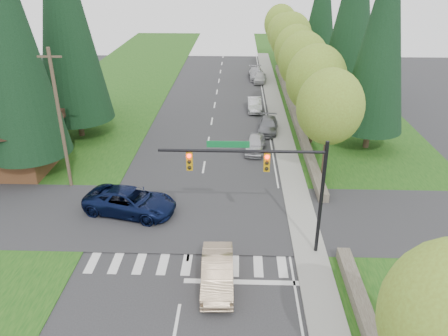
{
  "coord_description": "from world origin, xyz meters",
  "views": [
    {
      "loc": [
        2.68,
        -15.97,
        15.05
      ],
      "look_at": [
        1.82,
        9.56,
        2.8
      ],
      "focal_mm": 35.0,
      "sensor_mm": 36.0,
      "label": 1
    }
  ],
  "objects_px": {
    "parked_car_d": "(260,78)",
    "parked_car_e": "(256,74)",
    "suv_navy": "(130,201)",
    "parked_car_a": "(255,144)",
    "sedan_champagne": "(217,272)",
    "parked_car_b": "(268,125)",
    "parked_car_c": "(254,105)"
  },
  "relations": [
    {
      "from": "parked_car_a",
      "to": "parked_car_d",
      "type": "xyz_separation_m",
      "value": [
        1.4,
        23.43,
        -0.02
      ]
    },
    {
      "from": "parked_car_a",
      "to": "parked_car_e",
      "type": "height_order",
      "value": "parked_car_e"
    },
    {
      "from": "suv_navy",
      "to": "parked_car_b",
      "type": "height_order",
      "value": "suv_navy"
    },
    {
      "from": "parked_car_d",
      "to": "parked_car_e",
      "type": "relative_size",
      "value": 0.76
    },
    {
      "from": "parked_car_b",
      "to": "parked_car_d",
      "type": "bearing_deg",
      "value": 96.0
    },
    {
      "from": "sedan_champagne",
      "to": "parked_car_b",
      "type": "bearing_deg",
      "value": 78.04
    },
    {
      "from": "sedan_champagne",
      "to": "parked_car_b",
      "type": "relative_size",
      "value": 1.04
    },
    {
      "from": "parked_car_d",
      "to": "parked_car_e",
      "type": "xyz_separation_m",
      "value": [
        -0.45,
        1.98,
        0.07
      ]
    },
    {
      "from": "parked_car_a",
      "to": "parked_car_e",
      "type": "xyz_separation_m",
      "value": [
        0.95,
        25.41,
        0.05
      ]
    },
    {
      "from": "sedan_champagne",
      "to": "suv_navy",
      "type": "distance_m",
      "value": 9.07
    },
    {
      "from": "suv_navy",
      "to": "parked_car_a",
      "type": "relative_size",
      "value": 1.52
    },
    {
      "from": "sedan_champagne",
      "to": "parked_car_e",
      "type": "relative_size",
      "value": 0.91
    },
    {
      "from": "suv_navy",
      "to": "parked_car_b",
      "type": "bearing_deg",
      "value": -18.99
    },
    {
      "from": "suv_navy",
      "to": "parked_car_a",
      "type": "bearing_deg",
      "value": -25.19
    },
    {
      "from": "parked_car_b",
      "to": "parked_car_c",
      "type": "xyz_separation_m",
      "value": [
        -1.13,
        6.47,
        0.05
      ]
    },
    {
      "from": "parked_car_a",
      "to": "parked_car_c",
      "type": "height_order",
      "value": "parked_car_c"
    },
    {
      "from": "suv_navy",
      "to": "parked_car_a",
      "type": "height_order",
      "value": "suv_navy"
    },
    {
      "from": "parked_car_d",
      "to": "parked_car_e",
      "type": "height_order",
      "value": "parked_car_e"
    },
    {
      "from": "parked_car_c",
      "to": "parked_car_d",
      "type": "distance_m",
      "value": 12.17
    },
    {
      "from": "parked_car_c",
      "to": "sedan_champagne",
      "type": "bearing_deg",
      "value": -96.24
    },
    {
      "from": "sedan_champagne",
      "to": "parked_car_d",
      "type": "bearing_deg",
      "value": 82.53
    },
    {
      "from": "parked_car_a",
      "to": "parked_car_e",
      "type": "relative_size",
      "value": 0.79
    },
    {
      "from": "sedan_champagne",
      "to": "parked_car_d",
      "type": "height_order",
      "value": "sedan_champagne"
    },
    {
      "from": "sedan_champagne",
      "to": "parked_car_c",
      "type": "xyz_separation_m",
      "value": [
        2.72,
        28.53,
        -0.07
      ]
    },
    {
      "from": "sedan_champagne",
      "to": "suv_navy",
      "type": "xyz_separation_m",
      "value": [
        -5.99,
        6.81,
        0.09
      ]
    },
    {
      "from": "parked_car_c",
      "to": "parked_car_e",
      "type": "distance_m",
      "value": 14.11
    },
    {
      "from": "parked_car_a",
      "to": "parked_car_b",
      "type": "relative_size",
      "value": 0.91
    },
    {
      "from": "suv_navy",
      "to": "parked_car_e",
      "type": "distance_m",
      "value": 37.03
    },
    {
      "from": "parked_car_b",
      "to": "parked_car_a",
      "type": "bearing_deg",
      "value": -100.12
    },
    {
      "from": "parked_car_c",
      "to": "parked_car_e",
      "type": "height_order",
      "value": "parked_car_e"
    },
    {
      "from": "parked_car_b",
      "to": "suv_navy",
      "type": "bearing_deg",
      "value": -116.82
    },
    {
      "from": "suv_navy",
      "to": "parked_car_b",
      "type": "relative_size",
      "value": 1.38
    }
  ]
}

